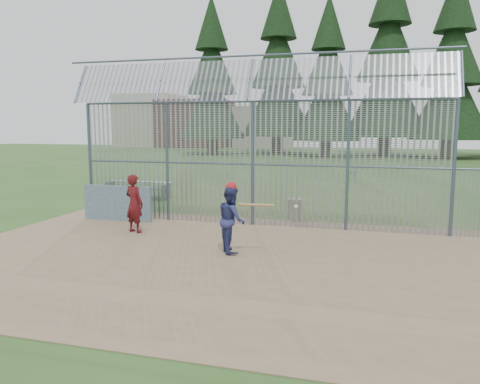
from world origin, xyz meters
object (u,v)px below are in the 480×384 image
(batter, at_px, (231,219))
(bleacher, at_px, (137,189))
(dugout_wall, at_px, (118,203))
(onlooker, at_px, (134,203))
(trash_can, at_px, (295,209))

(batter, distance_m, bleacher, 10.10)
(dugout_wall, height_order, bleacher, dugout_wall)
(dugout_wall, relative_size, onlooker, 1.41)
(dugout_wall, distance_m, bleacher, 5.07)
(dugout_wall, xyz_separation_m, onlooker, (1.44, -1.47, 0.29))
(batter, height_order, trash_can, batter)
(onlooker, xyz_separation_m, bleacher, (-3.21, 6.21, -0.50))
(batter, bearing_deg, bleacher, 12.72)
(batter, relative_size, trash_can, 2.07)
(trash_can, height_order, bleacher, trash_can)
(trash_can, bearing_deg, onlooker, -143.38)
(dugout_wall, distance_m, trash_can, 6.10)
(bleacher, bearing_deg, batter, -48.47)
(onlooker, distance_m, trash_can, 5.49)
(onlooker, xyz_separation_m, trash_can, (4.39, 3.26, -0.53))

